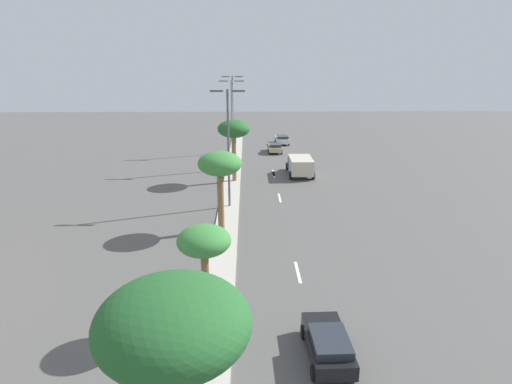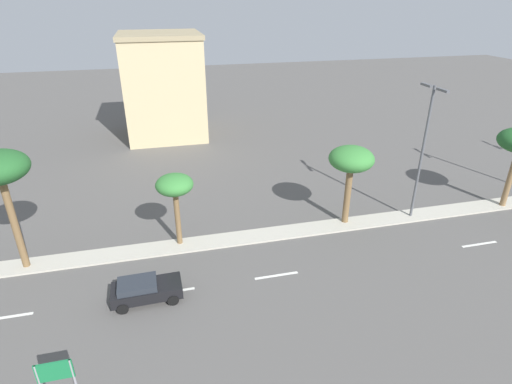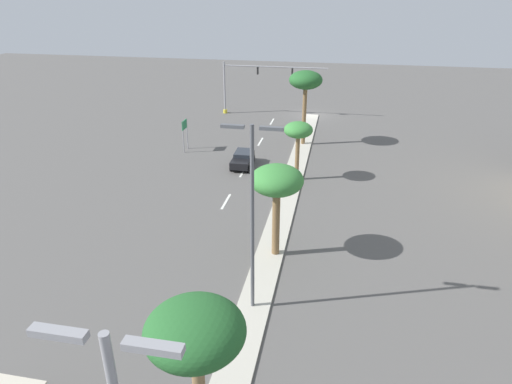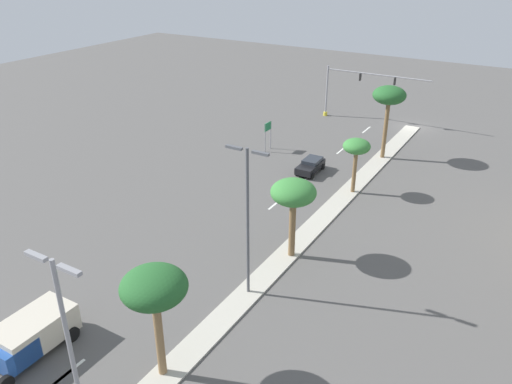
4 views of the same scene
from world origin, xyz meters
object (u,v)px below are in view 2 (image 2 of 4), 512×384
(commercial_building, at_px, (164,86))
(palm_tree_trailing, at_px, (175,187))
(sedan_black_left, at_px, (145,289))
(directional_road_sign, at_px, (57,380))
(palm_tree_inboard, at_px, (351,161))
(street_lamp_front, at_px, (424,144))

(commercial_building, xyz_separation_m, palm_tree_trailing, (25.79, -0.49, -1.53))
(commercial_building, height_order, sedan_black_left, commercial_building)
(directional_road_sign, height_order, palm_tree_inboard, palm_tree_inboard)
(palm_tree_trailing, xyz_separation_m, palm_tree_inboard, (-0.01, 12.56, 0.65))
(sedan_black_left, bearing_deg, palm_tree_trailing, 156.90)
(commercial_building, xyz_separation_m, sedan_black_left, (31.23, -2.81, -5.26))
(commercial_building, relative_size, palm_tree_trailing, 2.31)
(palm_tree_inboard, bearing_deg, street_lamp_front, 85.59)
(street_lamp_front, bearing_deg, palm_tree_trailing, -91.29)
(sedan_black_left, bearing_deg, directional_road_sign, -25.08)
(palm_tree_inboard, bearing_deg, sedan_black_left, -69.87)
(palm_tree_trailing, xyz_separation_m, street_lamp_front, (0.40, 17.99, 1.58))
(commercial_building, relative_size, street_lamp_front, 1.18)
(directional_road_sign, xyz_separation_m, palm_tree_inboard, (-12.25, 18.06, 2.77))
(palm_tree_inboard, distance_m, sedan_black_left, 16.44)
(commercial_building, height_order, palm_tree_inboard, commercial_building)
(directional_road_sign, height_order, commercial_building, commercial_building)
(directional_road_sign, relative_size, commercial_building, 0.27)
(directional_road_sign, relative_size, sedan_black_left, 0.83)
(palm_tree_trailing, distance_m, sedan_black_left, 6.99)
(palm_tree_trailing, xyz_separation_m, sedan_black_left, (5.44, -2.32, -3.73))
(palm_tree_trailing, height_order, palm_tree_inboard, palm_tree_inboard)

